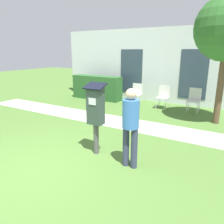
{
  "coord_description": "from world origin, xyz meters",
  "views": [
    {
      "loc": [
        3.13,
        -2.47,
        2.24
      ],
      "look_at": [
        0.97,
        1.16,
        1.05
      ],
      "focal_mm": 35.0,
      "sensor_mm": 36.0,
      "label": 1
    }
  ],
  "objects_px": {
    "person_standing": "(131,122)",
    "outdoor_chair_left": "(136,92)",
    "outdoor_chair_right": "(194,98)",
    "outdoor_chair_middle": "(163,95)",
    "parking_meter": "(96,110)"
  },
  "relations": [
    {
      "from": "person_standing",
      "to": "outdoor_chair_left",
      "type": "height_order",
      "value": "person_standing"
    },
    {
      "from": "person_standing",
      "to": "outdoor_chair_right",
      "type": "distance_m",
      "value": 4.91
    },
    {
      "from": "person_standing",
      "to": "outdoor_chair_middle",
      "type": "relative_size",
      "value": 1.76
    },
    {
      "from": "person_standing",
      "to": "outdoor_chair_right",
      "type": "xyz_separation_m",
      "value": [
        0.27,
        4.89,
        -0.4
      ]
    },
    {
      "from": "person_standing",
      "to": "outdoor_chair_right",
      "type": "relative_size",
      "value": 1.76
    },
    {
      "from": "parking_meter",
      "to": "outdoor_chair_left",
      "type": "xyz_separation_m",
      "value": [
        -1.17,
        4.69,
        -0.49
      ]
    },
    {
      "from": "parking_meter",
      "to": "outdoor_chair_right",
      "type": "distance_m",
      "value": 4.92
    },
    {
      "from": "person_standing",
      "to": "outdoor_chair_left",
      "type": "bearing_deg",
      "value": 147.07
    },
    {
      "from": "outdoor_chair_left",
      "to": "parking_meter",
      "type": "bearing_deg",
      "value": -76.82
    },
    {
      "from": "outdoor_chair_left",
      "to": "person_standing",
      "type": "bearing_deg",
      "value": -67.59
    },
    {
      "from": "person_standing",
      "to": "outdoor_chair_right",
      "type": "bearing_deg",
      "value": 120.68
    },
    {
      "from": "parking_meter",
      "to": "person_standing",
      "type": "distance_m",
      "value": 0.92
    },
    {
      "from": "outdoor_chair_middle",
      "to": "outdoor_chair_right",
      "type": "height_order",
      "value": "same"
    },
    {
      "from": "outdoor_chair_left",
      "to": "outdoor_chair_middle",
      "type": "relative_size",
      "value": 1.0
    },
    {
      "from": "person_standing",
      "to": "outdoor_chair_middle",
      "type": "xyz_separation_m",
      "value": [
        -0.91,
        4.85,
        -0.4
      ]
    }
  ]
}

